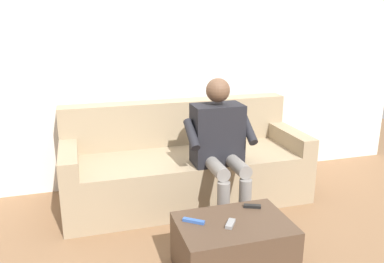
% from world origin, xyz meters
% --- Properties ---
extents(ground_plane, '(8.00, 8.00, 0.00)m').
position_xyz_m(ground_plane, '(0.00, 0.60, 0.00)').
color(ground_plane, '#846042').
extents(back_wall, '(5.23, 0.06, 2.49)m').
position_xyz_m(back_wall, '(0.00, -0.64, 1.24)').
color(back_wall, silver).
rests_on(back_wall, ground).
extents(couch, '(2.20, 0.86, 0.88)m').
position_xyz_m(couch, '(0.00, -0.15, 0.31)').
color(couch, '#9E896B').
rests_on(couch, ground).
extents(coffee_table, '(0.74, 0.51, 0.37)m').
position_xyz_m(coffee_table, '(0.00, 1.06, 0.18)').
color(coffee_table, '#4C3828').
rests_on(coffee_table, ground).
extents(person_solo_seated, '(0.57, 0.59, 1.18)m').
position_xyz_m(person_solo_seated, '(-0.19, 0.28, 0.67)').
color(person_solo_seated, black).
rests_on(person_solo_seated, ground).
extents(remote_black, '(0.12, 0.08, 0.02)m').
position_xyz_m(remote_black, '(-0.20, 0.91, 0.38)').
color(remote_black, black).
rests_on(remote_black, coffee_table).
extents(remote_blue, '(0.14, 0.11, 0.02)m').
position_xyz_m(remote_blue, '(0.25, 0.99, 0.38)').
color(remote_blue, '#3860B7').
rests_on(remote_blue, coffee_table).
extents(remote_gray, '(0.10, 0.12, 0.02)m').
position_xyz_m(remote_gray, '(0.04, 1.09, 0.38)').
color(remote_gray, gray).
rests_on(remote_gray, coffee_table).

